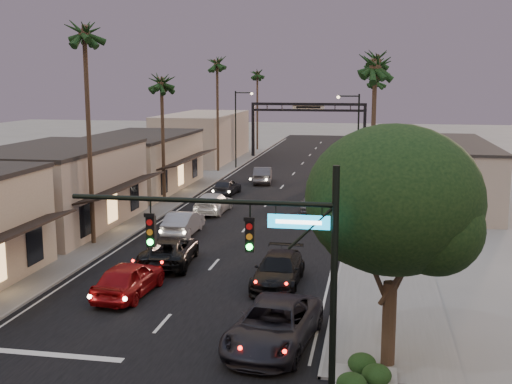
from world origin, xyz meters
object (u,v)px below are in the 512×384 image
at_px(streetlight_left, 238,123).
at_px(palm_rb, 376,55).
at_px(oncoming_red, 129,279).
at_px(curbside_black, 278,270).
at_px(palm_rc, 376,78).
at_px(palm_far, 257,71).
at_px(corner_tree, 396,206).
at_px(oncoming_silver, 183,223).
at_px(oncoming_pickup, 170,251).
at_px(curbside_near, 274,325).
at_px(traffic_signal, 272,252).
at_px(palm_ra, 376,60).
at_px(arch, 308,116).
at_px(streetlight_right, 355,134).
at_px(palm_ld, 217,60).
at_px(palm_lc, 161,77).
at_px(palm_lb, 84,27).

height_order(streetlight_left, palm_rb, palm_rb).
bearing_deg(oncoming_red, curbside_black, -153.74).
bearing_deg(palm_rb, palm_rc, 90.00).
xyz_separation_m(palm_far, oncoming_red, (5.57, -64.85, -10.58)).
distance_m(corner_tree, oncoming_silver, 23.03).
xyz_separation_m(oncoming_pickup, curbside_near, (7.53, -10.12, 0.07)).
relative_size(oncoming_red, curbside_near, 0.81).
bearing_deg(oncoming_pickup, traffic_signal, 113.10).
xyz_separation_m(palm_ra, palm_rc, (0.00, 40.00, -0.97)).
height_order(arch, oncoming_silver, arch).
distance_m(oncoming_pickup, curbside_near, 12.61).
distance_m(streetlight_right, palm_rb, 7.35).
distance_m(corner_tree, curbside_black, 11.36).
height_order(streetlight_right, palm_ld, palm_ld).
height_order(palm_rb, oncoming_silver, palm_rb).
bearing_deg(curbside_near, palm_rb, 91.49).
height_order(palm_rb, curbside_black, palm_rb).
bearing_deg(curbside_black, palm_lc, 123.27).
height_order(palm_lb, curbside_black, palm_lb).
bearing_deg(arch, palm_far, 136.05).
bearing_deg(palm_rb, streetlight_left, 137.95).
height_order(oncoming_red, curbside_black, oncoming_red).
bearing_deg(palm_far, palm_ra, -72.62).
height_order(palm_ld, oncoming_red, palm_ld).
xyz_separation_m(traffic_signal, palm_lc, (-14.29, 32.00, 5.39)).
relative_size(corner_tree, palm_lb, 0.58).
bearing_deg(palm_rc, palm_rb, -90.00).
bearing_deg(palm_rb, palm_ra, -90.00).
height_order(palm_rc, palm_far, palm_far).
height_order(palm_lb, curbside_near, palm_lb).
bearing_deg(arch, palm_rb, -71.70).
xyz_separation_m(palm_ra, oncoming_silver, (-12.36, 1.57, -10.63)).
distance_m(palm_lc, palm_rb, 19.07).
relative_size(palm_lc, palm_rc, 1.00).
distance_m(streetlight_left, oncoming_red, 45.27).
height_order(oncoming_pickup, oncoming_silver, oncoming_silver).
height_order(streetlight_left, curbside_black, streetlight_left).
xyz_separation_m(streetlight_left, palm_ld, (-1.68, -3.00, 7.09)).
distance_m(corner_tree, curbside_near, 6.85).
bearing_deg(oncoming_silver, oncoming_pickup, 99.91).
distance_m(corner_tree, arch, 63.26).
bearing_deg(palm_far, curbside_black, -78.67).
relative_size(oncoming_silver, curbside_near, 0.79).
bearing_deg(oncoming_red, oncoming_silver, -81.72).
height_order(palm_rc, curbside_black, palm_rc).
bearing_deg(arch, palm_lc, -104.20).
bearing_deg(palm_lc, oncoming_silver, -65.13).
bearing_deg(curbside_black, palm_rc, 85.46).
relative_size(palm_ld, palm_far, 1.08).
bearing_deg(oncoming_red, curbside_near, 152.83).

